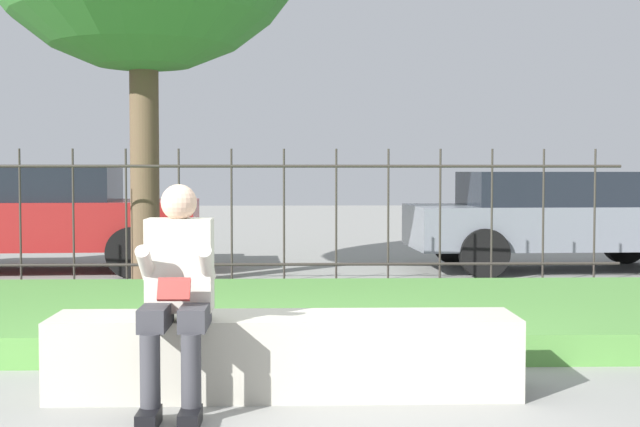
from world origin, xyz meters
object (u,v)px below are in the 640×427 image
(stone_bench, at_px, (285,359))
(car_parked_right, at_px, (557,218))
(car_parked_left, at_px, (40,216))
(person_seated_reader, at_px, (177,286))

(stone_bench, relative_size, car_parked_right, 0.67)
(car_parked_left, bearing_deg, stone_bench, -67.05)
(stone_bench, bearing_deg, car_parked_left, 116.46)
(car_parked_left, bearing_deg, person_seated_reader, -72.17)
(person_seated_reader, bearing_deg, car_parked_right, 58.67)
(stone_bench, xyz_separation_m, person_seated_reader, (-0.61, -0.31, 0.49))
(stone_bench, relative_size, person_seated_reader, 2.19)
(stone_bench, xyz_separation_m, car_parked_left, (-3.39, 6.81, 0.54))
(stone_bench, height_order, car_parked_right, car_parked_right)
(stone_bench, relative_size, car_parked_left, 0.67)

